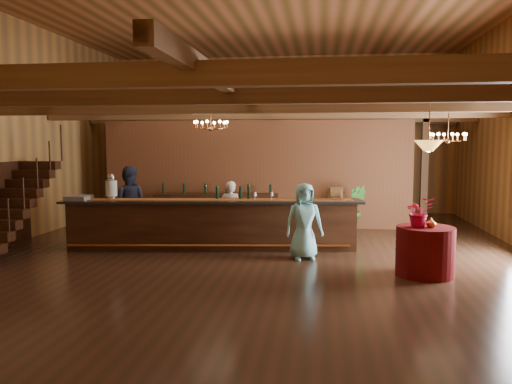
# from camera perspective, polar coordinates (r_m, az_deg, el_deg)

# --- Properties ---
(floor) EXTENTS (14.00, 14.00, 0.00)m
(floor) POSITION_cam_1_polar(r_m,az_deg,el_deg) (11.31, -0.03, -6.88)
(floor) COLOR #3E2317
(floor) RESTS_ON ground
(ceiling) EXTENTS (14.00, 14.00, 0.00)m
(ceiling) POSITION_cam_1_polar(r_m,az_deg,el_deg) (11.45, -0.04, 21.09)
(ceiling) COLOR #B26439
(ceiling) RESTS_ON wall_back
(wall_back) EXTENTS (12.00, 0.10, 5.50)m
(wall_back) POSITION_cam_1_polar(r_m,az_deg,el_deg) (18.00, 2.91, 6.60)
(wall_back) COLOR #BA8139
(wall_back) RESTS_ON floor
(wall_front) EXTENTS (12.00, 0.10, 5.50)m
(wall_front) POSITION_cam_1_polar(r_m,az_deg,el_deg) (4.21, -12.82, 9.55)
(wall_front) COLOR #BA8139
(wall_front) RESTS_ON floor
(wall_left) EXTENTS (0.10, 14.00, 5.50)m
(wall_left) POSITION_cam_1_polar(r_m,az_deg,el_deg) (13.24, -26.91, 6.33)
(wall_left) COLOR #BA8139
(wall_left) RESTS_ON floor
(beam_grid) EXTENTS (11.90, 13.90, 0.39)m
(beam_grid) POSITION_cam_1_polar(r_m,az_deg,el_deg) (11.57, 0.30, 9.56)
(beam_grid) COLOR brown
(beam_grid) RESTS_ON wall_left
(support_posts) EXTENTS (9.20, 10.20, 3.20)m
(support_posts) POSITION_cam_1_polar(r_m,az_deg,el_deg) (10.58, -0.39, 1.03)
(support_posts) COLOR brown
(support_posts) RESTS_ON floor
(partition_wall) EXTENTS (9.00, 0.18, 3.10)m
(partition_wall) POSITION_cam_1_polar(r_m,az_deg,el_deg) (14.60, -0.18, 2.11)
(partition_wall) COLOR brown
(partition_wall) RESTS_ON floor
(staircase) EXTENTS (1.00, 2.80, 2.00)m
(staircase) POSITION_cam_1_polar(r_m,az_deg,el_deg) (12.40, -26.38, -1.67)
(staircase) COLOR #3E2210
(staircase) RESTS_ON floor
(backroom_boxes) EXTENTS (4.10, 0.60, 1.10)m
(backroom_boxes) POSITION_cam_1_polar(r_m,az_deg,el_deg) (16.64, 1.45, -0.98)
(backroom_boxes) COLOR #3E2210
(backroom_boxes) RESTS_ON floor
(tasting_bar) EXTENTS (6.92, 1.69, 1.16)m
(tasting_bar) POSITION_cam_1_polar(r_m,az_deg,el_deg) (11.59, -4.99, -3.66)
(tasting_bar) COLOR #3E2210
(tasting_bar) RESTS_ON floor
(beverage_dispenser) EXTENTS (0.26, 0.26, 0.60)m
(beverage_dispenser) POSITION_cam_1_polar(r_m,az_deg,el_deg) (11.99, -16.20, 0.54)
(beverage_dispenser) COLOR silver
(beverage_dispenser) RESTS_ON tasting_bar
(glass_rack_tray) EXTENTS (0.50, 0.50, 0.10)m
(glass_rack_tray) POSITION_cam_1_polar(r_m,az_deg,el_deg) (12.14, -19.60, -0.63)
(glass_rack_tray) COLOR gray
(glass_rack_tray) RESTS_ON tasting_bar
(raffle_drum) EXTENTS (0.34, 0.24, 0.30)m
(raffle_drum) POSITION_cam_1_polar(r_m,az_deg,el_deg) (11.51, 9.08, -0.06)
(raffle_drum) COLOR #A87746
(raffle_drum) RESTS_ON tasting_bar
(bar_bottle_0) EXTENTS (0.07, 0.07, 0.30)m
(bar_bottle_0) POSITION_cam_1_polar(r_m,az_deg,el_deg) (11.62, -4.44, -0.09)
(bar_bottle_0) COLOR black
(bar_bottle_0) RESTS_ON tasting_bar
(bar_bottle_1) EXTENTS (0.07, 0.07, 0.30)m
(bar_bottle_1) POSITION_cam_1_polar(r_m,az_deg,el_deg) (11.58, -1.76, -0.09)
(bar_bottle_1) COLOR black
(bar_bottle_1) RESTS_ON tasting_bar
(bar_bottle_2) EXTENTS (0.07, 0.07, 0.30)m
(bar_bottle_2) POSITION_cam_1_polar(r_m,az_deg,el_deg) (11.57, -0.83, -0.09)
(bar_bottle_2) COLOR black
(bar_bottle_2) RESTS_ON tasting_bar
(backbar_shelf) EXTENTS (3.58, 0.89, 1.00)m
(backbar_shelf) POSITION_cam_1_polar(r_m,az_deg,el_deg) (14.42, -4.55, -2.15)
(backbar_shelf) COLOR #3E2210
(backbar_shelf) RESTS_ON floor
(round_table) EXTENTS (1.05, 1.05, 0.91)m
(round_table) POSITION_cam_1_polar(r_m,az_deg,el_deg) (9.78, 18.75, -6.42)
(round_table) COLOR #74030B
(round_table) RESTS_ON floor
(chandelier_left) EXTENTS (0.80, 0.80, 0.48)m
(chandelier_left) POSITION_cam_1_polar(r_m,az_deg,el_deg) (11.76, -5.19, 7.68)
(chandelier_left) COLOR #C67337
(chandelier_left) RESTS_ON beam_grid
(chandelier_right) EXTENTS (0.80, 0.80, 0.77)m
(chandelier_right) POSITION_cam_1_polar(r_m,az_deg,el_deg) (12.05, 21.09, 5.92)
(chandelier_right) COLOR #C67337
(chandelier_right) RESTS_ON beam_grid
(pendant_lamp) EXTENTS (0.52, 0.52, 0.90)m
(pendant_lamp) POSITION_cam_1_polar(r_m,az_deg,el_deg) (9.58, 19.12, 5.04)
(pendant_lamp) COLOR #C67337
(pendant_lamp) RESTS_ON beam_grid
(bartender) EXTENTS (0.61, 0.44, 1.53)m
(bartender) POSITION_cam_1_polar(r_m,az_deg,el_deg) (12.20, -2.90, -2.30)
(bartender) COLOR white
(bartender) RESTS_ON floor
(staff_second) EXTENTS (1.02, 0.86, 1.87)m
(staff_second) POSITION_cam_1_polar(r_m,az_deg,el_deg) (12.85, -14.35, -1.30)
(staff_second) COLOR #272B3F
(staff_second) RESTS_ON floor
(guest) EXTENTS (0.89, 0.69, 1.62)m
(guest) POSITION_cam_1_polar(r_m,az_deg,el_deg) (10.55, 5.53, -3.34)
(guest) COLOR #8EE4EA
(guest) RESTS_ON floor
(floor_plant) EXTENTS (0.77, 0.65, 1.29)m
(floor_plant) POSITION_cam_1_polar(r_m,az_deg,el_deg) (13.92, 11.01, -1.90)
(floor_plant) COLOR #2B6B20
(floor_plant) RESTS_ON floor
(table_flowers) EXTENTS (0.62, 0.58, 0.56)m
(table_flowers) POSITION_cam_1_polar(r_m,az_deg,el_deg) (9.60, 18.14, -2.19)
(table_flowers) COLOR #C10B36
(table_flowers) RESTS_ON round_table
(table_vase) EXTENTS (0.19, 0.19, 0.29)m
(table_vase) POSITION_cam_1_polar(r_m,az_deg,el_deg) (9.62, 19.40, -3.02)
(table_vase) COLOR #C67337
(table_vase) RESTS_ON round_table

